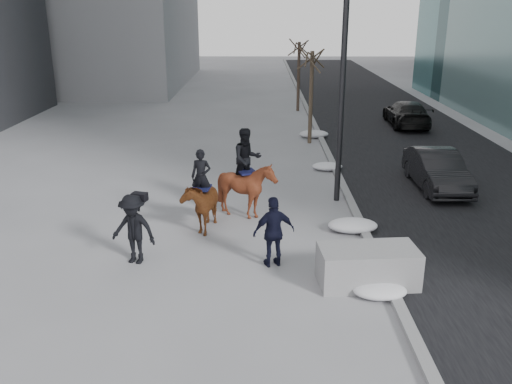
{
  "coord_description": "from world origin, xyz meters",
  "views": [
    {
      "loc": [
        0.09,
        -11.83,
        5.94
      ],
      "look_at": [
        0.0,
        1.2,
        1.5
      ],
      "focal_mm": 38.0,
      "sensor_mm": 36.0,
      "label": 1
    }
  ],
  "objects_px": {
    "mounted_left": "(201,200)",
    "planter": "(368,266)",
    "mounted_right": "(247,183)",
    "car_near": "(437,170)"
  },
  "relations": [
    {
      "from": "planter",
      "to": "mounted_left",
      "type": "relative_size",
      "value": 0.97
    },
    {
      "from": "planter",
      "to": "mounted_right",
      "type": "distance_m",
      "value": 5.06
    },
    {
      "from": "mounted_left",
      "to": "planter",
      "type": "bearing_deg",
      "value": -38.89
    },
    {
      "from": "planter",
      "to": "car_near",
      "type": "relative_size",
      "value": 0.55
    },
    {
      "from": "car_near",
      "to": "planter",
      "type": "bearing_deg",
      "value": -118.46
    },
    {
      "from": "mounted_right",
      "to": "mounted_left",
      "type": "bearing_deg",
      "value": -144.88
    },
    {
      "from": "car_near",
      "to": "mounted_right",
      "type": "relative_size",
      "value": 1.5
    },
    {
      "from": "car_near",
      "to": "mounted_left",
      "type": "bearing_deg",
      "value": -155.32
    },
    {
      "from": "planter",
      "to": "mounted_right",
      "type": "height_order",
      "value": "mounted_right"
    },
    {
      "from": "mounted_left",
      "to": "mounted_right",
      "type": "bearing_deg",
      "value": 35.12
    }
  ]
}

